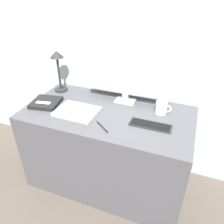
# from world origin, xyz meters

# --- Properties ---
(ground_plane) EXTENTS (10.00, 10.00, 0.00)m
(ground_plane) POSITION_xyz_m (0.00, 0.00, 0.00)
(ground_plane) COLOR brown
(wall_back) EXTENTS (3.60, 0.05, 2.40)m
(wall_back) POSITION_xyz_m (0.00, 0.58, 1.20)
(wall_back) COLOR #B2BCC6
(wall_back) RESTS_ON ground_plane
(desk) EXTENTS (1.28, 0.66, 0.71)m
(desk) POSITION_xyz_m (0.00, 0.20, 0.35)
(desk) COLOR #4C4C51
(desk) RESTS_ON ground_plane
(monitor) EXTENTS (0.66, 0.11, 0.42)m
(monitor) POSITION_xyz_m (0.07, 0.42, 0.94)
(monitor) COLOR #B7B7BC
(monitor) RESTS_ON desk
(keyboard) EXTENTS (0.29, 0.10, 0.01)m
(keyboard) POSITION_xyz_m (0.34, 0.14, 0.72)
(keyboard) COLOR #282828
(keyboard) RESTS_ON desk
(laptop) EXTENTS (0.31, 0.24, 0.02)m
(laptop) POSITION_xyz_m (-0.21, 0.11, 0.72)
(laptop) COLOR #A3A3A8
(laptop) RESTS_ON desk
(ereader) EXTENTS (0.14, 0.16, 0.01)m
(ereader) POSITION_xyz_m (-0.19, 0.11, 0.74)
(ereader) COLOR white
(ereader) RESTS_ON laptop
(desk_lamp) EXTENTS (0.11, 0.11, 0.36)m
(desk_lamp) POSITION_xyz_m (-0.54, 0.41, 0.95)
(desk_lamp) COLOR #282828
(desk_lamp) RESTS_ON desk
(notebook) EXTENTS (0.25, 0.24, 0.03)m
(notebook) POSITION_xyz_m (-0.51, 0.14, 0.72)
(notebook) COLOR black
(notebook) RESTS_ON desk
(coffee_mug) EXTENTS (0.12, 0.08, 0.09)m
(coffee_mug) POSITION_xyz_m (0.38, 0.34, 0.75)
(coffee_mug) COLOR white
(coffee_mug) RESTS_ON desk
(pen) EXTENTS (0.12, 0.10, 0.01)m
(pen) POSITION_xyz_m (0.04, 0.01, 0.71)
(pen) COLOR black
(pen) RESTS_ON desk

